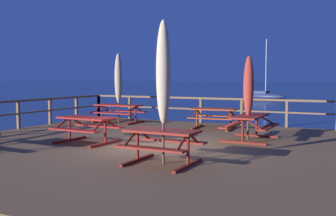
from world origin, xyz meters
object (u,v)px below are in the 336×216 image
(picnic_table_mid_left, at_px, (250,122))
(picnic_table_front_left, at_px, (118,109))
(patio_umbrella_tall_front, at_px, (163,73))
(patio_umbrella_tall_mid_left, at_px, (249,87))
(sailboat_distant, at_px, (263,96))
(picnic_table_back_right, at_px, (214,114))
(picnic_table_mid_right, at_px, (162,140))
(patio_umbrella_tall_mid_right, at_px, (118,79))
(picnic_table_mid_centre, at_px, (87,124))

(picnic_table_mid_left, xyz_separation_m, picnic_table_front_left, (-6.33, 2.20, 0.00))
(patio_umbrella_tall_front, distance_m, patio_umbrella_tall_mid_left, 4.30)
(patio_umbrella_tall_mid_left, bearing_deg, sailboat_distant, 102.27)
(picnic_table_front_left, relative_size, picnic_table_back_right, 1.16)
(picnic_table_back_right, bearing_deg, patio_umbrella_tall_front, -80.08)
(picnic_table_mid_right, distance_m, picnic_table_mid_left, 4.31)
(picnic_table_front_left, height_order, patio_umbrella_tall_front, patio_umbrella_tall_front)
(patio_umbrella_tall_front, xyz_separation_m, patio_umbrella_tall_mid_right, (-5.43, 6.34, -0.15))
(patio_umbrella_tall_front, height_order, patio_umbrella_tall_mid_right, patio_umbrella_tall_front)
(picnic_table_front_left, relative_size, picnic_table_mid_centre, 1.17)
(picnic_table_back_right, height_order, patio_umbrella_tall_front, patio_umbrella_tall_front)
(picnic_table_mid_left, height_order, patio_umbrella_tall_mid_right, patio_umbrella_tall_mid_right)
(picnic_table_mid_centre, height_order, patio_umbrella_tall_front, patio_umbrella_tall_front)
(picnic_table_mid_right, bearing_deg, picnic_table_mid_left, 78.36)
(picnic_table_back_right, bearing_deg, picnic_table_mid_left, -46.75)
(picnic_table_back_right, distance_m, patio_umbrella_tall_front, 6.54)
(picnic_table_mid_right, distance_m, patio_umbrella_tall_mid_left, 4.43)
(patio_umbrella_tall_mid_left, bearing_deg, patio_umbrella_tall_front, -100.34)
(picnic_table_front_left, height_order, picnic_table_mid_centre, same)
(patio_umbrella_tall_front, bearing_deg, picnic_table_mid_right, -177.43)
(picnic_table_front_left, bearing_deg, picnic_table_mid_left, -19.13)
(picnic_table_mid_centre, relative_size, picnic_table_back_right, 0.99)
(picnic_table_mid_left, relative_size, picnic_table_back_right, 1.07)
(picnic_table_mid_right, distance_m, picnic_table_front_left, 8.43)
(patio_umbrella_tall_mid_left, xyz_separation_m, patio_umbrella_tall_mid_right, (-6.20, 2.12, 0.22))
(picnic_table_front_left, distance_m, patio_umbrella_tall_mid_left, 6.73)
(picnic_table_mid_left, distance_m, picnic_table_back_right, 2.82)
(picnic_table_mid_right, relative_size, sailboat_distant, 0.21)
(picnic_table_front_left, bearing_deg, patio_umbrella_tall_front, -49.42)
(picnic_table_mid_left, xyz_separation_m, patio_umbrella_tall_mid_right, (-6.26, 2.12, 1.32))
(patio_umbrella_tall_front, bearing_deg, picnic_table_back_right, 99.92)
(patio_umbrella_tall_mid_left, relative_size, sailboat_distant, 0.34)
(picnic_table_front_left, xyz_separation_m, patio_umbrella_tall_front, (5.49, -6.41, 1.46))
(picnic_table_mid_left, height_order, picnic_table_mid_centre, same)
(picnic_table_front_left, relative_size, patio_umbrella_tall_mid_right, 0.71)
(picnic_table_mid_right, bearing_deg, patio_umbrella_tall_mid_left, 79.23)
(patio_umbrella_tall_mid_left, height_order, patio_umbrella_tall_mid_right, patio_umbrella_tall_mid_right)
(picnic_table_front_left, xyz_separation_m, sailboat_distant, (-2.14, 36.45, -0.95))
(patio_umbrella_tall_mid_right, bearing_deg, picnic_table_mid_left, -18.71)
(patio_umbrella_tall_mid_left, height_order, sailboat_distant, sailboat_distant)
(patio_umbrella_tall_mid_right, bearing_deg, picnic_table_mid_centre, -66.47)
(picnic_table_mid_centre, relative_size, patio_umbrella_tall_mid_right, 0.61)
(picnic_table_back_right, xyz_separation_m, patio_umbrella_tall_mid_right, (-4.33, 0.07, 1.32))
(picnic_table_mid_left, bearing_deg, patio_umbrella_tall_front, -101.21)
(picnic_table_mid_left, xyz_separation_m, patio_umbrella_tall_front, (-0.84, -4.22, 1.46))
(picnic_table_mid_left, bearing_deg, picnic_table_mid_centre, -147.40)
(picnic_table_mid_left, bearing_deg, patio_umbrella_tall_mid_right, 161.29)
(picnic_table_mid_left, height_order, picnic_table_back_right, same)
(patio_umbrella_tall_front, xyz_separation_m, sailboat_distant, (-7.63, 42.86, -2.40))
(picnic_table_mid_left, xyz_separation_m, patio_umbrella_tall_mid_left, (-0.07, -0.00, 1.09))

